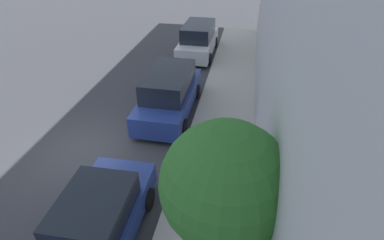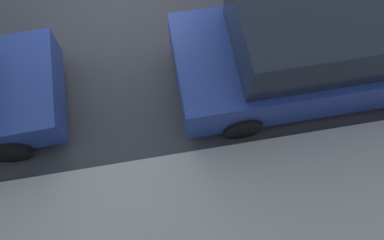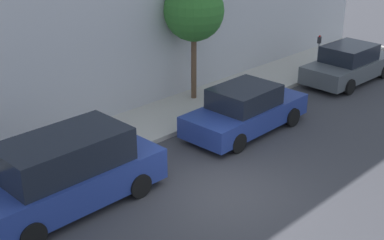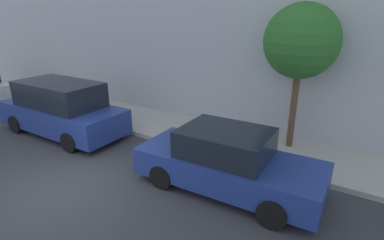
% 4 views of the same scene
% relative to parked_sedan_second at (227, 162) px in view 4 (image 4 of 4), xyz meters
% --- Properties ---
extents(ground_plane, '(60.00, 60.00, 0.00)m').
position_rel_parked_sedan_second_xyz_m(ground_plane, '(-2.19, 3.43, -0.73)').
color(ground_plane, '#38383D').
extents(sidewalk, '(2.48, 32.00, 0.15)m').
position_rel_parked_sedan_second_xyz_m(sidewalk, '(2.54, 3.43, -0.65)').
color(sidewalk, '#B2ADA3').
rests_on(sidewalk, ground_plane).
extents(parked_sedan_second, '(1.92, 4.54, 1.54)m').
position_rel_parked_sedan_second_xyz_m(parked_sedan_second, '(0.00, 0.00, 0.00)').
color(parked_sedan_second, navy).
rests_on(parked_sedan_second, ground_plane).
extents(parked_minivan_third, '(2.02, 4.90, 1.90)m').
position_rel_parked_sedan_second_xyz_m(parked_minivan_third, '(0.16, 6.60, 0.20)').
color(parked_minivan_third, navy).
rests_on(parked_minivan_third, ground_plane).
extents(street_tree, '(2.14, 2.14, 4.31)m').
position_rel_parked_sedan_second_xyz_m(street_tree, '(3.06, -0.73, 2.64)').
color(street_tree, brown).
rests_on(street_tree, sidewalk).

